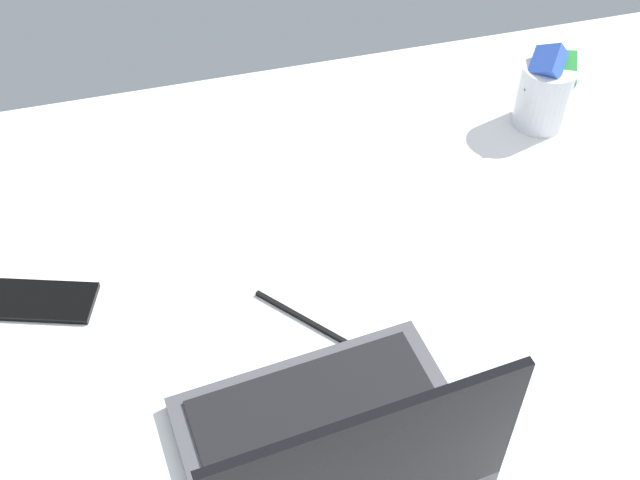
# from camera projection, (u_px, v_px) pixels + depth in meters

# --- Properties ---
(bed_mattress) EXTENTS (1.80, 1.40, 0.18)m
(bed_mattress) POSITION_uv_depth(u_px,v_px,m) (486.00, 396.00, 1.11)
(bed_mattress) COLOR white
(bed_mattress) RESTS_ON ground
(laptop) EXTENTS (0.35, 0.26, 0.23)m
(laptop) POSITION_uv_depth(u_px,v_px,m) (336.00, 445.00, 0.91)
(laptop) COLOR #4C4C51
(laptop) RESTS_ON bed_mattress
(snack_cup) EXTENTS (0.10, 0.09, 0.15)m
(snack_cup) POSITION_uv_depth(u_px,v_px,m) (545.00, 91.00, 1.33)
(snack_cup) COLOR silver
(snack_cup) RESTS_ON bed_mattress
(cell_phone) EXTENTS (0.15, 0.11, 0.01)m
(cell_phone) POSITION_uv_depth(u_px,v_px,m) (43.00, 301.00, 1.10)
(cell_phone) COLOR black
(cell_phone) RESTS_ON bed_mattress
(charger_cable) EXTENTS (0.11, 0.13, 0.01)m
(charger_cable) POSITION_uv_depth(u_px,v_px,m) (307.00, 321.00, 1.08)
(charger_cable) COLOR black
(charger_cable) RESTS_ON bed_mattress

